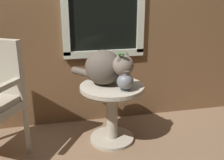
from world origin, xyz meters
TOP-DOWN VIEW (x-y plane):
  - ground_plane at (0.00, 0.00)m, footprint 6.00×6.00m
  - wicker_side_table at (0.25, 0.18)m, footprint 0.57×0.57m
  - cat at (0.20, 0.22)m, footprint 0.49×0.56m
  - pewter_vase_with_ivy at (0.32, 0.03)m, footprint 0.14×0.14m

SIDE VIEW (x-z plane):
  - ground_plane at x=0.00m, z-range 0.00..0.00m
  - wicker_side_table at x=0.25m, z-range 0.11..0.66m
  - pewter_vase_with_ivy at x=0.32m, z-range 0.48..0.80m
  - cat at x=0.20m, z-range 0.55..0.87m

